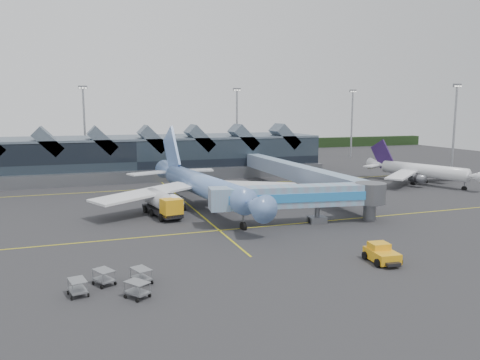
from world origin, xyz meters
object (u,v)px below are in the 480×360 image
object	(u,v)px
jet_bridge	(310,197)
pushback_tug	(382,254)
main_airliner	(201,185)
regional_jet	(420,170)
fuel_truck	(161,202)

from	to	relation	value
jet_bridge	pushback_tug	size ratio (longest dim) A/B	5.57
main_airliner	regional_jet	xyz separation A→B (m)	(51.06, 9.07, -0.93)
pushback_tug	jet_bridge	bearing A→B (deg)	92.63
regional_jet	fuel_truck	world-z (taller)	regional_jet
jet_bridge	fuel_truck	xyz separation A→B (m)	(-19.07, 11.68, -1.75)
jet_bridge	pushback_tug	world-z (taller)	jet_bridge
fuel_truck	jet_bridge	bearing A→B (deg)	-42.66
regional_jet	jet_bridge	distance (m)	45.86
jet_bridge	pushback_tug	xyz separation A→B (m)	(-0.87, -17.84, -2.95)
main_airliner	fuel_truck	xyz separation A→B (m)	(-7.14, -3.17, -1.83)
jet_bridge	fuel_truck	distance (m)	22.43
main_airliner	fuel_truck	distance (m)	8.02
regional_jet	fuel_truck	bearing A→B (deg)	174.43
main_airliner	fuel_truck	world-z (taller)	main_airliner
main_airliner	regional_jet	bearing A→B (deg)	3.12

